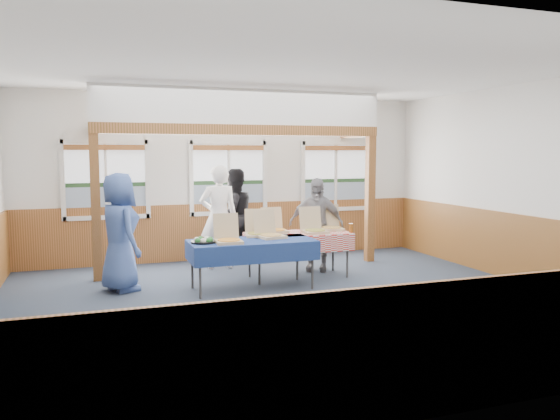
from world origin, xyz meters
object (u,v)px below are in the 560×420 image
at_px(table_right, 298,236).
at_px(person_grey, 316,224).
at_px(table_left, 252,244).
at_px(woman_white, 219,217).
at_px(woman_black, 234,215).
at_px(man_blue, 119,232).

relative_size(table_right, person_grey, 1.14).
height_order(table_left, woman_white, woman_white).
xyz_separation_m(table_left, person_grey, (1.45, 0.92, 0.12)).
height_order(table_right, person_grey, person_grey).
relative_size(woman_white, person_grey, 1.13).
bearing_deg(person_grey, woman_white, -176.71).
distance_m(woman_black, person_grey, 1.72).
xyz_separation_m(table_right, person_grey, (0.50, 0.42, 0.13)).
distance_m(table_right, woman_white, 1.61).
bearing_deg(woman_white, table_right, 138.97).
bearing_deg(man_blue, woman_white, -78.62).
bearing_deg(woman_black, woman_white, 30.19).
relative_size(woman_white, man_blue, 1.04).
bearing_deg(person_grey, man_blue, -145.75).
height_order(man_blue, person_grey, man_blue).
bearing_deg(table_left, man_blue, 173.88).
bearing_deg(table_left, table_right, 37.66).
distance_m(table_right, woman_black, 1.81).
height_order(table_left, woman_black, woman_black).
height_order(table_right, man_blue, man_blue).
relative_size(table_left, woman_white, 1.08).
relative_size(woman_white, woman_black, 1.05).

